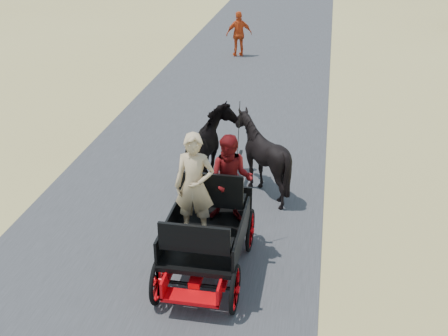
% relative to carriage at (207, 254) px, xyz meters
% --- Properties ---
extents(ground, '(140.00, 140.00, 0.00)m').
position_rel_carriage_xyz_m(ground, '(-1.07, -1.78, -0.36)').
color(ground, tan).
extents(road, '(6.00, 140.00, 0.01)m').
position_rel_carriage_xyz_m(road, '(-1.07, -1.78, -0.35)').
color(road, '#38383A').
rests_on(road, ground).
extents(carriage, '(1.30, 2.40, 0.72)m').
position_rel_carriage_xyz_m(carriage, '(0.00, 0.00, 0.00)').
color(carriage, black).
rests_on(carriage, ground).
extents(horse_left, '(0.91, 2.01, 1.70)m').
position_rel_carriage_xyz_m(horse_left, '(-0.55, 3.00, 0.49)').
color(horse_left, black).
rests_on(horse_left, ground).
extents(horse_right, '(1.37, 1.54, 1.70)m').
position_rel_carriage_xyz_m(horse_right, '(0.55, 3.00, 0.49)').
color(horse_right, black).
rests_on(horse_right, ground).
extents(driver_man, '(0.66, 0.43, 1.80)m').
position_rel_carriage_xyz_m(driver_man, '(-0.20, 0.05, 1.26)').
color(driver_man, tan).
rests_on(driver_man, carriage).
extents(passenger_woman, '(0.77, 0.60, 1.58)m').
position_rel_carriage_xyz_m(passenger_woman, '(0.30, 0.60, 1.15)').
color(passenger_woman, '#660C0F').
rests_on(passenger_woman, carriage).
extents(pedestrian, '(1.09, 0.75, 1.73)m').
position_rel_carriage_xyz_m(pedestrian, '(-1.64, 13.79, 0.50)').
color(pedestrian, '#CA4217').
rests_on(pedestrian, ground).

